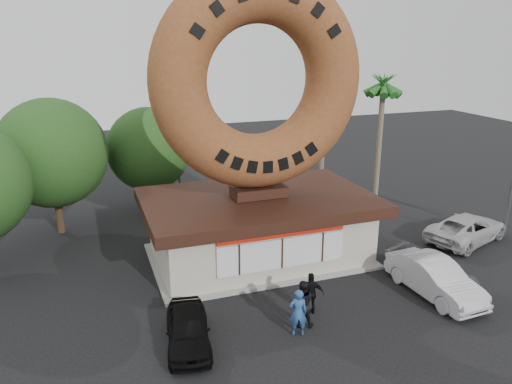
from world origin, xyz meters
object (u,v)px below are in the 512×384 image
Objects in this scene: person_left at (298,312)px; car_grey at (433,271)px; person_right at (311,293)px; car_black at (188,329)px; car_white at (467,228)px; donut_shop at (259,225)px; giant_donut at (259,81)px; street_lamp at (180,137)px; car_silver at (435,278)px; person_center at (302,304)px.

person_left is 7.63m from car_grey.
car_grey is (6.32, 0.40, -0.25)m from person_right.
car_white is at bearing 23.92° from car_black.
car_grey is (11.48, 0.88, -0.02)m from car_black.
car_white is (11.45, -1.80, -1.03)m from donut_shop.
person_right is 0.46× the size of car_black.
giant_donut is 11.74m from car_grey.
street_lamp is 16.22m from person_right.
giant_donut is 2.07× the size of car_silver.
car_silver is at bearing -145.34° from car_grey.
person_center is at bearing -85.37° from street_lamp.
car_white is (12.37, 5.09, -0.21)m from person_left.
giant_donut is 1.26× the size of street_lamp.
car_silver is (5.90, -6.13, -8.03)m from giant_donut.
car_silver is at bearing -165.22° from person_right.
car_black is 0.79× the size of car_silver.
person_right is 0.36× the size of car_silver.
street_lamp is 16.83m from person_center.
street_lamp is 18.27m from car_silver.
person_left is 0.43× the size of car_grey.
car_white is at bearing 16.00° from car_grey.
giant_donut is 2.62× the size of car_black.
person_center reaches higher than car_silver.
street_lamp reaches higher than car_grey.
car_black is (-4.03, 0.75, -0.29)m from person_left.
person_left reaches higher than car_white.
car_grey is at bearing -157.14° from person_right.
car_silver is 1.06m from car_grey.
car_grey is (7.44, 1.63, -0.31)m from person_left.
person_center is (-0.53, -6.39, -0.80)m from donut_shop.
car_black is (-4.43, 0.24, -0.31)m from person_center.
car_silver is 1.11× the size of car_grey.
car_white is (13.31, -11.82, -3.75)m from street_lamp.
person_left is at bearing -1.46° from car_black.
car_grey is at bearing -152.76° from person_left.
person_left is at bearing 73.30° from person_center.
person_left is 4.11m from car_black.
person_right is at bearing -82.51° from street_lamp.
person_right reaches higher than car_grey.
giant_donut is 9.77m from person_right.
giant_donut is 14.14m from car_white.
car_black is at bearing 24.51° from person_right.
street_lamp is at bearing 100.51° from giant_donut.
street_lamp is 17.31m from person_left.
person_center is 1.08× the size of person_right.
street_lamp is 16.90m from car_black.
person_center is at bearing -94.71° from donut_shop.
car_white is (11.98, 4.59, -0.23)m from person_center.
giant_donut is (0.00, 0.02, 7.07)m from donut_shop.
giant_donut is at bearing -79.49° from street_lamp.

